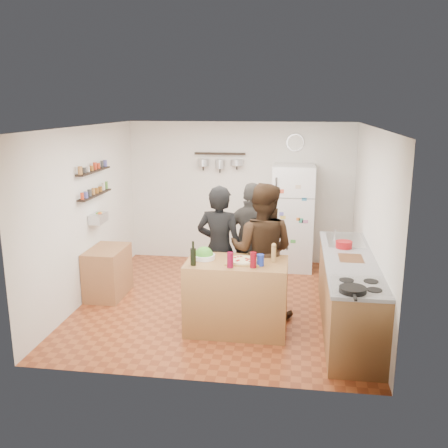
% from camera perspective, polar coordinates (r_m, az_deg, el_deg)
% --- Properties ---
extents(room_shell, '(4.20, 4.20, 4.20)m').
position_cam_1_polar(room_shell, '(7.29, 0.33, 1.29)').
color(room_shell, brown).
rests_on(room_shell, ground).
extents(prep_island, '(1.25, 0.72, 0.91)m').
position_cam_1_polar(prep_island, '(6.32, 1.44, -8.24)').
color(prep_island, brown).
rests_on(prep_island, floor).
extents(pizza_board, '(0.42, 0.34, 0.02)m').
position_cam_1_polar(pizza_board, '(6.13, 2.19, -4.31)').
color(pizza_board, olive).
rests_on(pizza_board, prep_island).
extents(pizza, '(0.34, 0.34, 0.02)m').
position_cam_1_polar(pizza, '(6.12, 2.19, -4.14)').
color(pizza, '#CCBD86').
rests_on(pizza, pizza_board).
extents(salad_bowl, '(0.28, 0.28, 0.06)m').
position_cam_1_polar(salad_bowl, '(6.26, -2.31, -3.75)').
color(salad_bowl, silver).
rests_on(salad_bowl, prep_island).
extents(wine_bottle, '(0.07, 0.07, 0.21)m').
position_cam_1_polar(wine_bottle, '(6.00, -3.54, -3.78)').
color(wine_bottle, black).
rests_on(wine_bottle, prep_island).
extents(wine_glass_near, '(0.08, 0.08, 0.19)m').
position_cam_1_polar(wine_glass_near, '(5.91, 0.71, -4.14)').
color(wine_glass_near, '#5B071E').
rests_on(wine_glass_near, prep_island).
extents(wine_glass_far, '(0.08, 0.08, 0.19)m').
position_cam_1_polar(wine_glass_far, '(5.92, 3.36, -4.12)').
color(wine_glass_far, '#610811').
rests_on(wine_glass_far, prep_island).
extents(pepper_mill, '(0.06, 0.06, 0.19)m').
position_cam_1_polar(pepper_mill, '(6.15, 5.70, -3.48)').
color(pepper_mill, olive).
rests_on(pepper_mill, prep_island).
extents(salt_canister, '(0.09, 0.09, 0.14)m').
position_cam_1_polar(salt_canister, '(6.00, 4.18, -4.14)').
color(salt_canister, navy).
rests_on(salt_canister, prep_island).
extents(person_left, '(0.70, 0.52, 1.75)m').
position_cam_1_polar(person_left, '(6.79, -0.52, -2.88)').
color(person_left, black).
rests_on(person_left, floor).
extents(person_center, '(0.98, 0.82, 1.82)m').
position_cam_1_polar(person_center, '(6.62, 4.36, -3.09)').
color(person_center, black).
rests_on(person_center, floor).
extents(person_back, '(1.08, 0.59, 1.74)m').
position_cam_1_polar(person_back, '(7.09, 3.28, -2.24)').
color(person_back, '#2F2D2A').
rests_on(person_back, floor).
extents(counter_run, '(0.63, 2.63, 0.90)m').
position_cam_1_polar(counter_run, '(6.59, 14.08, -7.76)').
color(counter_run, '#9E7042').
rests_on(counter_run, floor).
extents(stove_top, '(0.60, 0.62, 0.02)m').
position_cam_1_polar(stove_top, '(5.55, 15.28, -6.87)').
color(stove_top, white).
rests_on(stove_top, counter_run).
extents(skillet, '(0.28, 0.28, 0.05)m').
position_cam_1_polar(skillet, '(5.32, 14.50, -7.28)').
color(skillet, black).
rests_on(skillet, stove_top).
extents(sink, '(0.50, 0.80, 0.03)m').
position_cam_1_polar(sink, '(7.25, 13.66, -1.89)').
color(sink, silver).
rests_on(sink, counter_run).
extents(cutting_board, '(0.30, 0.40, 0.02)m').
position_cam_1_polar(cutting_board, '(6.46, 14.30, -3.88)').
color(cutting_board, brown).
rests_on(cutting_board, counter_run).
extents(red_bowl, '(0.22, 0.22, 0.09)m').
position_cam_1_polar(red_bowl, '(6.87, 13.54, -2.30)').
color(red_bowl, '#A21217').
rests_on(red_bowl, counter_run).
extents(fridge, '(0.70, 0.68, 1.80)m').
position_cam_1_polar(fridge, '(8.63, 7.85, 0.72)').
color(fridge, white).
rests_on(fridge, floor).
extents(wall_clock, '(0.30, 0.03, 0.30)m').
position_cam_1_polar(wall_clock, '(8.77, 8.14, 9.19)').
color(wall_clock, silver).
rests_on(wall_clock, back_wall).
extents(spice_shelf_lower, '(0.12, 1.00, 0.02)m').
position_cam_1_polar(spice_shelf_lower, '(7.57, -14.52, 3.25)').
color(spice_shelf_lower, black).
rests_on(spice_shelf_lower, left_wall).
extents(spice_shelf_upper, '(0.12, 1.00, 0.02)m').
position_cam_1_polar(spice_shelf_upper, '(7.52, -14.68, 5.87)').
color(spice_shelf_upper, black).
rests_on(spice_shelf_upper, left_wall).
extents(produce_basket, '(0.18, 0.35, 0.14)m').
position_cam_1_polar(produce_basket, '(7.63, -14.16, 0.66)').
color(produce_basket, silver).
rests_on(produce_basket, left_wall).
extents(side_table, '(0.50, 0.80, 0.73)m').
position_cam_1_polar(side_table, '(7.64, -13.14, -5.38)').
color(side_table, '#A57245').
rests_on(side_table, floor).
extents(pot_rack, '(0.90, 0.04, 0.04)m').
position_cam_1_polar(pot_rack, '(8.81, -0.47, 8.04)').
color(pot_rack, black).
rests_on(pot_rack, back_wall).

